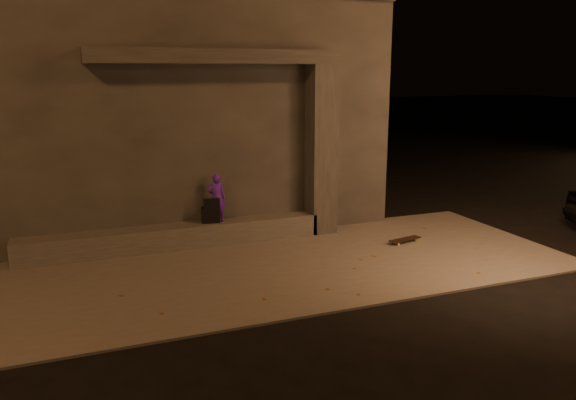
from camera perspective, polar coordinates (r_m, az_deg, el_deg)
name	(u,v)px	position (r m, az deg, el deg)	size (l,w,h in m)	color
ground	(321,310)	(8.62, 3.38, -11.06)	(120.00, 120.00, 0.00)	black
sidewalk	(275,266)	(10.33, -1.30, -6.75)	(11.00, 4.40, 0.04)	#66625A
building	(171,109)	(13.85, -11.84, 8.99)	(9.00, 5.10, 5.22)	#32302E
ledge	(175,236)	(11.50, -11.40, -3.65)	(6.00, 0.55, 0.45)	#4A4743
column	(321,150)	(12.10, 3.37, 5.05)	(0.55, 0.55, 3.60)	#32302E
canopy	(218,56)	(11.29, -7.12, 14.28)	(5.00, 0.70, 0.28)	#32302E
skateboarder	(217,198)	(11.49, -7.27, 0.22)	(0.36, 0.24, 0.99)	#561CB7
backpack	(211,214)	(11.53, -7.86, -1.38)	(0.41, 0.30, 0.52)	black
skateboard	(405,240)	(11.86, 11.79, -3.95)	(0.78, 0.35, 0.08)	black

